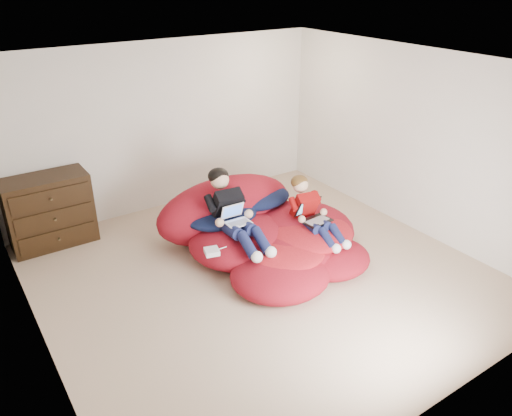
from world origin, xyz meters
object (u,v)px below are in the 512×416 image
(dresser, at_px, (49,211))
(older_boy, at_px, (232,209))
(younger_boy, at_px, (311,209))
(laptop_black, at_px, (313,214))
(laptop_white, at_px, (236,217))
(beanbag_pile, at_px, (266,232))

(dresser, xyz_separation_m, older_boy, (1.80, -1.70, 0.23))
(dresser, xyz_separation_m, younger_boy, (2.73, -2.11, 0.14))
(older_boy, bearing_deg, younger_boy, -23.79)
(dresser, height_order, laptop_black, dresser)
(older_boy, height_order, laptop_white, older_boy)
(dresser, bearing_deg, older_boy, -43.36)
(older_boy, relative_size, younger_boy, 1.19)
(younger_boy, bearing_deg, older_boy, 156.21)
(dresser, distance_m, younger_boy, 3.46)
(dresser, xyz_separation_m, beanbag_pile, (2.27, -1.76, -0.21))
(laptop_black, bearing_deg, beanbag_pile, 139.70)
(beanbag_pile, bearing_deg, dresser, 142.21)
(younger_boy, bearing_deg, beanbag_pile, 142.70)
(beanbag_pile, height_order, younger_boy, younger_boy)
(laptop_white, bearing_deg, laptop_black, -21.23)
(older_boy, bearing_deg, laptop_black, -25.79)
(beanbag_pile, distance_m, younger_boy, 0.68)
(beanbag_pile, relative_size, laptop_white, 8.19)
(dresser, bearing_deg, younger_boy, -37.71)
(laptop_black, bearing_deg, older_boy, 154.21)
(laptop_white, relative_size, laptop_black, 0.76)
(younger_boy, relative_size, laptop_black, 2.55)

